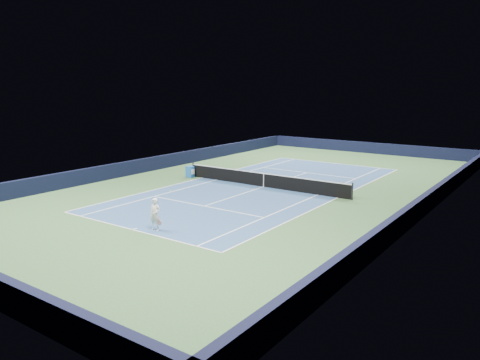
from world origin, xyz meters
The scene contains 19 objects.
ground centered at (0.00, 0.00, 0.00)m, with size 40.00×40.00×0.00m, color #365C32.
wall_far centered at (0.00, 19.82, 0.55)m, with size 22.00×0.35×1.10m, color black.
wall_right centered at (10.82, 0.00, 0.55)m, with size 0.35×40.00×1.10m, color black.
wall_left centered at (-10.82, 0.00, 0.55)m, with size 0.35×40.00×1.10m, color black.
court_surface centered at (0.00, 0.00, 0.00)m, with size 10.97×23.77×0.01m, color #2C4E7D.
baseline_far centered at (0.00, 11.88, 0.01)m, with size 10.97×0.08×0.00m, color white.
baseline_near centered at (0.00, -11.88, 0.01)m, with size 10.97×0.08×0.00m, color white.
sideline_doubles_right centered at (5.49, 0.00, 0.01)m, with size 0.08×23.77×0.00m, color white.
sideline_doubles_left centered at (-5.49, 0.00, 0.01)m, with size 0.08×23.77×0.00m, color white.
sideline_singles_right centered at (4.12, 0.00, 0.01)m, with size 0.08×23.77×0.00m, color white.
sideline_singles_left centered at (-4.12, 0.00, 0.01)m, with size 0.08×23.77×0.00m, color white.
service_line_far centered at (0.00, 6.40, 0.01)m, with size 8.23×0.08×0.00m, color white.
service_line_near centered at (0.00, -6.40, 0.01)m, with size 8.23×0.08×0.00m, color white.
center_service_line centered at (0.00, 0.00, 0.01)m, with size 0.08×12.80×0.00m, color white.
center_mark_far centered at (0.00, 11.73, 0.01)m, with size 0.08×0.30×0.00m, color white.
center_mark_near centered at (0.00, -11.73, 0.01)m, with size 0.08×0.30×0.00m, color white.
tennis_net centered at (0.00, 0.00, 0.50)m, with size 12.90×0.10×1.07m.
sponsor_cube centered at (-6.40, -0.37, 0.42)m, with size 0.60×0.51×0.85m.
tennis_player centered at (1.00, -11.28, 0.80)m, with size 0.78×1.27×1.81m.
Camera 1 is at (16.88, -26.61, 6.96)m, focal length 35.00 mm.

